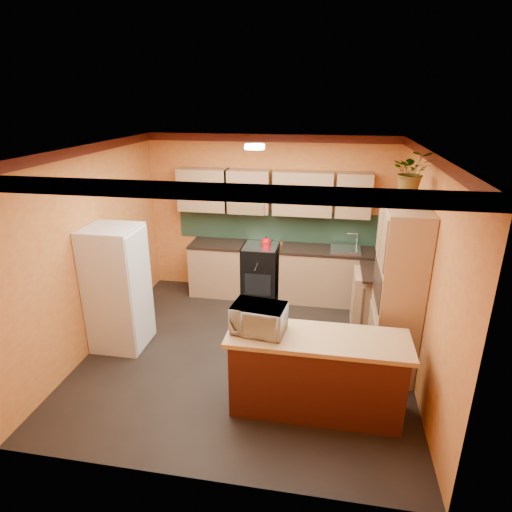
{
  "coord_description": "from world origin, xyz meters",
  "views": [
    {
      "loc": [
        0.99,
        -4.89,
        3.25
      ],
      "look_at": [
        0.04,
        0.45,
        1.23
      ],
      "focal_mm": 30.0,
      "sensor_mm": 36.0,
      "label": 1
    }
  ],
  "objects_px": {
    "fridge": "(117,288)",
    "breakfast_bar": "(316,376)",
    "microwave": "(259,318)",
    "base_cabinets_back": "(297,274)",
    "stove": "(261,271)",
    "pantry": "(397,293)"
  },
  "relations": [
    {
      "from": "base_cabinets_back",
      "to": "stove",
      "type": "relative_size",
      "value": 4.01
    },
    {
      "from": "fridge",
      "to": "stove",
      "type": "bearing_deg",
      "value": 48.99
    },
    {
      "from": "fridge",
      "to": "pantry",
      "type": "xyz_separation_m",
      "value": [
        3.6,
        0.06,
        0.2
      ]
    },
    {
      "from": "base_cabinets_back",
      "to": "microwave",
      "type": "height_order",
      "value": "microwave"
    },
    {
      "from": "pantry",
      "to": "breakfast_bar",
      "type": "distance_m",
      "value": 1.46
    },
    {
      "from": "stove",
      "to": "breakfast_bar",
      "type": "bearing_deg",
      "value": -69.08
    },
    {
      "from": "stove",
      "to": "breakfast_bar",
      "type": "height_order",
      "value": "stove"
    },
    {
      "from": "base_cabinets_back",
      "to": "stove",
      "type": "distance_m",
      "value": 0.63
    },
    {
      "from": "breakfast_bar",
      "to": "microwave",
      "type": "distance_m",
      "value": 0.9
    },
    {
      "from": "fridge",
      "to": "microwave",
      "type": "height_order",
      "value": "fridge"
    },
    {
      "from": "microwave",
      "to": "fridge",
      "type": "bearing_deg",
      "value": 163.41
    },
    {
      "from": "stove",
      "to": "microwave",
      "type": "distance_m",
      "value": 2.89
    },
    {
      "from": "breakfast_bar",
      "to": "microwave",
      "type": "bearing_deg",
      "value": 180.0
    },
    {
      "from": "fridge",
      "to": "pantry",
      "type": "bearing_deg",
      "value": 0.99
    },
    {
      "from": "fridge",
      "to": "microwave",
      "type": "relative_size",
      "value": 3.09
    },
    {
      "from": "microwave",
      "to": "base_cabinets_back",
      "type": "bearing_deg",
      "value": 93.21
    },
    {
      "from": "base_cabinets_back",
      "to": "stove",
      "type": "height_order",
      "value": "stove"
    },
    {
      "from": "fridge",
      "to": "breakfast_bar",
      "type": "xyz_separation_m",
      "value": [
        2.7,
        -0.91,
        -0.41
      ]
    },
    {
      "from": "fridge",
      "to": "breakfast_bar",
      "type": "height_order",
      "value": "fridge"
    },
    {
      "from": "stove",
      "to": "breakfast_bar",
      "type": "relative_size",
      "value": 0.51
    },
    {
      "from": "fridge",
      "to": "breakfast_bar",
      "type": "relative_size",
      "value": 0.94
    },
    {
      "from": "base_cabinets_back",
      "to": "stove",
      "type": "bearing_deg",
      "value": -180.0
    }
  ]
}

